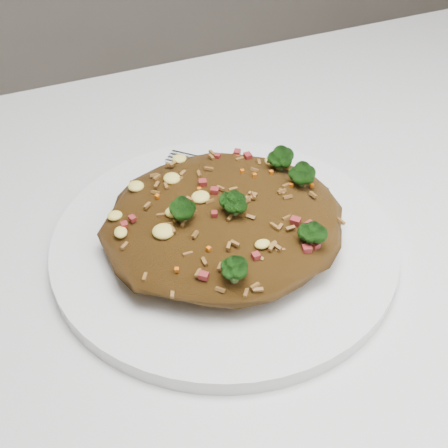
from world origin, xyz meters
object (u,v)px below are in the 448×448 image
(plate, at_px, (224,243))
(fried_rice, at_px, (225,214))
(fork, at_px, (253,175))
(dining_table, at_px, (354,321))

(plate, height_order, fried_rice, fried_rice)
(fried_rice, xyz_separation_m, fork, (0.06, 0.07, -0.02))
(fried_rice, bearing_deg, dining_table, -25.29)
(dining_table, bearing_deg, fork, 113.42)
(dining_table, xyz_separation_m, plate, (-0.11, 0.05, 0.10))
(plate, height_order, fork, fork)
(dining_table, bearing_deg, plate, 154.58)
(plate, bearing_deg, fork, 48.84)
(dining_table, distance_m, fried_rice, 0.18)
(plate, relative_size, fried_rice, 1.45)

